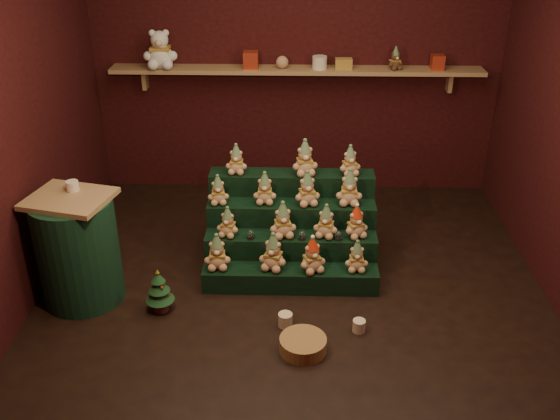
{
  "coord_description": "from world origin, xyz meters",
  "views": [
    {
      "loc": [
        0.0,
        -4.09,
        2.89
      ],
      "look_at": [
        -0.11,
        0.25,
        0.62
      ],
      "focal_mm": 40.0,
      "sensor_mm": 36.0,
      "label": 1
    }
  ],
  "objects_px": {
    "riser_tier_front": "(290,278)",
    "wicker_basket": "(303,345)",
    "snow_globe_b": "(302,235)",
    "white_bear": "(160,44)",
    "snow_globe_a": "(251,234)",
    "side_table": "(78,249)",
    "mug_left": "(285,320)",
    "mini_christmas_tree": "(159,291)",
    "brown_bear": "(395,59)",
    "snow_globe_c": "(339,236)",
    "mug_right": "(359,326)"
  },
  "relations": [
    {
      "from": "snow_globe_a",
      "to": "snow_globe_b",
      "type": "xyz_separation_m",
      "value": [
        0.41,
        -0.0,
        -0.0
      ]
    },
    {
      "from": "riser_tier_front",
      "to": "wicker_basket",
      "type": "height_order",
      "value": "riser_tier_front"
    },
    {
      "from": "side_table",
      "to": "white_bear",
      "type": "bearing_deg",
      "value": 93.57
    },
    {
      "from": "riser_tier_front",
      "to": "brown_bear",
      "type": "bearing_deg",
      "value": 61.31
    },
    {
      "from": "snow_globe_c",
      "to": "white_bear",
      "type": "height_order",
      "value": "white_bear"
    },
    {
      "from": "mug_right",
      "to": "white_bear",
      "type": "relative_size",
      "value": 0.21
    },
    {
      "from": "snow_globe_c",
      "to": "mini_christmas_tree",
      "type": "xyz_separation_m",
      "value": [
        -1.36,
        -0.48,
        -0.22
      ]
    },
    {
      "from": "snow_globe_b",
      "to": "snow_globe_c",
      "type": "xyz_separation_m",
      "value": [
        0.29,
        0.0,
        0.0
      ]
    },
    {
      "from": "snow_globe_b",
      "to": "side_table",
      "type": "bearing_deg",
      "value": -169.31
    },
    {
      "from": "riser_tier_front",
      "to": "side_table",
      "type": "xyz_separation_m",
      "value": [
        -1.61,
        -0.16,
        0.35
      ]
    },
    {
      "from": "mini_christmas_tree",
      "to": "brown_bear",
      "type": "xyz_separation_m",
      "value": [
        1.95,
        2.08,
        1.24
      ]
    },
    {
      "from": "riser_tier_front",
      "to": "white_bear",
      "type": "xyz_separation_m",
      "value": [
        -1.27,
        1.76,
        1.46
      ]
    },
    {
      "from": "riser_tier_front",
      "to": "snow_globe_c",
      "type": "relative_size",
      "value": 17.57
    },
    {
      "from": "side_table",
      "to": "mug_right",
      "type": "relative_size",
      "value": 9.37
    },
    {
      "from": "snow_globe_a",
      "to": "mug_left",
      "type": "height_order",
      "value": "snow_globe_a"
    },
    {
      "from": "snow_globe_b",
      "to": "mini_christmas_tree",
      "type": "xyz_separation_m",
      "value": [
        -1.07,
        -0.48,
        -0.22
      ]
    },
    {
      "from": "snow_globe_c",
      "to": "wicker_basket",
      "type": "relative_size",
      "value": 0.24
    },
    {
      "from": "mug_left",
      "to": "mini_christmas_tree",
      "type": "bearing_deg",
      "value": 170.12
    },
    {
      "from": "snow_globe_c",
      "to": "mini_christmas_tree",
      "type": "height_order",
      "value": "snow_globe_c"
    },
    {
      "from": "riser_tier_front",
      "to": "snow_globe_a",
      "type": "relative_size",
      "value": 17.57
    },
    {
      "from": "snow_globe_a",
      "to": "white_bear",
      "type": "relative_size",
      "value": 0.17
    },
    {
      "from": "snow_globe_c",
      "to": "mug_right",
      "type": "relative_size",
      "value": 0.85
    },
    {
      "from": "snow_globe_b",
      "to": "mini_christmas_tree",
      "type": "relative_size",
      "value": 0.21
    },
    {
      "from": "snow_globe_b",
      "to": "brown_bear",
      "type": "bearing_deg",
      "value": 61.37
    },
    {
      "from": "riser_tier_front",
      "to": "mini_christmas_tree",
      "type": "height_order",
      "value": "mini_christmas_tree"
    },
    {
      "from": "snow_globe_b",
      "to": "side_table",
      "type": "height_order",
      "value": "side_table"
    },
    {
      "from": "mini_christmas_tree",
      "to": "wicker_basket",
      "type": "distance_m",
      "value": 1.17
    },
    {
      "from": "snow_globe_b",
      "to": "mug_left",
      "type": "height_order",
      "value": "snow_globe_b"
    },
    {
      "from": "mug_right",
      "to": "wicker_basket",
      "type": "bearing_deg",
      "value": -151.19
    },
    {
      "from": "snow_globe_b",
      "to": "white_bear",
      "type": "bearing_deg",
      "value": 130.39
    },
    {
      "from": "mug_right",
      "to": "brown_bear",
      "type": "distance_m",
      "value": 2.72
    },
    {
      "from": "side_table",
      "to": "brown_bear",
      "type": "height_order",
      "value": "brown_bear"
    },
    {
      "from": "snow_globe_a",
      "to": "brown_bear",
      "type": "bearing_deg",
      "value": 51.21
    },
    {
      "from": "riser_tier_front",
      "to": "wicker_basket",
      "type": "xyz_separation_m",
      "value": [
        0.1,
        -0.76,
        -0.04
      ]
    },
    {
      "from": "wicker_basket",
      "to": "white_bear",
      "type": "relative_size",
      "value": 0.72
    },
    {
      "from": "side_table",
      "to": "snow_globe_a",
      "type": "bearing_deg",
      "value": 27.62
    },
    {
      "from": "riser_tier_front",
      "to": "side_table",
      "type": "distance_m",
      "value": 1.66
    },
    {
      "from": "white_bear",
      "to": "brown_bear",
      "type": "xyz_separation_m",
      "value": [
        2.24,
        0.0,
        -0.12
      ]
    },
    {
      "from": "riser_tier_front",
      "to": "snow_globe_a",
      "type": "height_order",
      "value": "snow_globe_a"
    },
    {
      "from": "snow_globe_b",
      "to": "wicker_basket",
      "type": "height_order",
      "value": "snow_globe_b"
    },
    {
      "from": "snow_globe_c",
      "to": "mug_left",
      "type": "xyz_separation_m",
      "value": [
        -0.41,
        -0.65,
        -0.35
      ]
    },
    {
      "from": "snow_globe_c",
      "to": "side_table",
      "type": "distance_m",
      "value": 2.02
    },
    {
      "from": "riser_tier_front",
      "to": "mug_left",
      "type": "relative_size",
      "value": 13.22
    },
    {
      "from": "snow_globe_b",
      "to": "mini_christmas_tree",
      "type": "height_order",
      "value": "snow_globe_b"
    },
    {
      "from": "mug_left",
      "to": "snow_globe_b",
      "type": "bearing_deg",
      "value": 79.55
    },
    {
      "from": "snow_globe_a",
      "to": "mug_left",
      "type": "bearing_deg",
      "value": -65.72
    },
    {
      "from": "white_bear",
      "to": "side_table",
      "type": "bearing_deg",
      "value": -104.06
    },
    {
      "from": "mug_left",
      "to": "mug_right",
      "type": "height_order",
      "value": "mug_left"
    },
    {
      "from": "snow_globe_c",
      "to": "wicker_basket",
      "type": "xyz_separation_m",
      "value": [
        -0.28,
        -0.92,
        -0.35
      ]
    },
    {
      "from": "white_bear",
      "to": "brown_bear",
      "type": "bearing_deg",
      "value": -4.01
    }
  ]
}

